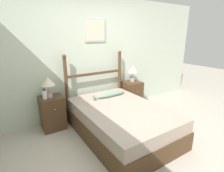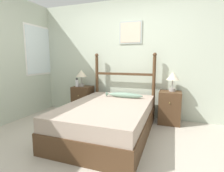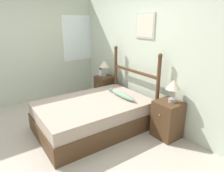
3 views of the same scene
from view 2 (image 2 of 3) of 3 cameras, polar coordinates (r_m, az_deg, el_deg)
The scene contains 10 objects.
ground_plane at distance 2.65m, azimuth -5.50°, elevation -20.07°, with size 16.00×16.00×0.00m, color #B7AD9E.
wall_back at distance 3.96m, azimuth 5.05°, elevation 8.72°, with size 6.40×0.08×2.55m.
bed at distance 3.04m, azimuth -1.32°, elevation -10.73°, with size 1.35×2.01×0.53m.
headboard at distance 3.83m, azimuth 3.87°, elevation 1.06°, with size 1.37×0.08×1.41m.
nightstand_left at distance 4.20m, azimuth -9.48°, elevation -4.50°, with size 0.42×0.42×0.65m.
nightstand_right at distance 3.69m, azimuth 18.30°, elevation -6.67°, with size 0.42×0.42×0.65m.
table_lamp_left at distance 4.12m, azimuth -10.01°, elevation 3.74°, with size 0.25×0.25×0.39m.
table_lamp_right at distance 3.62m, azimuth 19.25°, elevation 2.72°, with size 0.25×0.25×0.39m.
bottle at distance 4.15m, azimuth -11.38°, elevation 1.06°, with size 0.08×0.08×0.20m.
fish_pillow at distance 3.44m, azimuth 4.03°, elevation -2.98°, with size 0.74×0.12×0.10m.
Camera 2 is at (1.00, -2.10, 1.27)m, focal length 28.00 mm.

